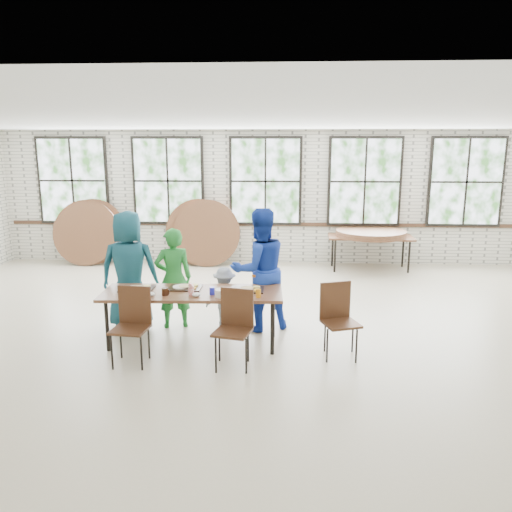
{
  "coord_description": "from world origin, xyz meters",
  "views": [
    {
      "loc": [
        0.38,
        -6.8,
        2.64
      ],
      "look_at": [
        0.0,
        0.4,
        1.05
      ],
      "focal_mm": 35.0,
      "sensor_mm": 36.0,
      "label": 1
    }
  ],
  "objects_px": {
    "dining_table": "(192,295)",
    "chair_near_right": "(235,321)",
    "chair_near_left": "(132,318)",
    "storage_table": "(370,239)"
  },
  "relations": [
    {
      "from": "dining_table",
      "to": "chair_near_right",
      "type": "bearing_deg",
      "value": -46.7
    },
    {
      "from": "chair_near_left",
      "to": "storage_table",
      "type": "distance_m",
      "value": 6.22
    },
    {
      "from": "chair_near_left",
      "to": "chair_near_right",
      "type": "relative_size",
      "value": 1.0
    },
    {
      "from": "chair_near_right",
      "to": "storage_table",
      "type": "distance_m",
      "value": 5.57
    },
    {
      "from": "storage_table",
      "to": "chair_near_right",
      "type": "bearing_deg",
      "value": -113.11
    },
    {
      "from": "chair_near_left",
      "to": "storage_table",
      "type": "bearing_deg",
      "value": 59.24
    },
    {
      "from": "dining_table",
      "to": "storage_table",
      "type": "bearing_deg",
      "value": 52.47
    },
    {
      "from": "dining_table",
      "to": "chair_near_right",
      "type": "xyz_separation_m",
      "value": [
        0.63,
        -0.62,
        -0.13
      ]
    },
    {
      "from": "chair_near_left",
      "to": "storage_table",
      "type": "xyz_separation_m",
      "value": [
        3.75,
        4.96,
        0.13
      ]
    },
    {
      "from": "dining_table",
      "to": "storage_table",
      "type": "relative_size",
      "value": 1.32
    }
  ]
}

